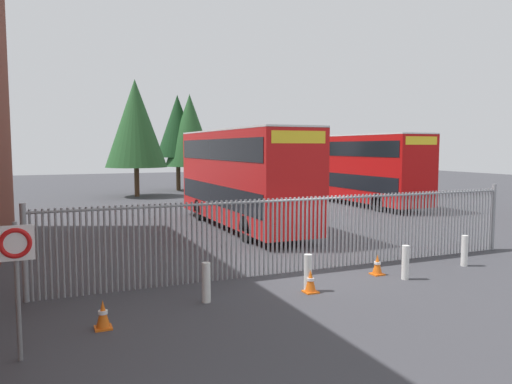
% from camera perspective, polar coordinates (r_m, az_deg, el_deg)
% --- Properties ---
extents(ground_plane, '(100.00, 100.00, 0.00)m').
position_cam_1_polar(ground_plane, '(22.05, -4.13, -4.31)').
color(ground_plane, '#3D3D42').
extents(palisade_fence, '(15.25, 0.14, 2.35)m').
position_cam_1_polar(palisade_fence, '(14.60, 5.94, -4.53)').
color(palisade_fence, gray).
rests_on(palisade_fence, ground).
extents(double_decker_bus_near_gate, '(2.54, 10.81, 4.42)m').
position_cam_1_polar(double_decker_bus_near_gate, '(22.16, -1.65, 2.06)').
color(double_decker_bus_near_gate, red).
rests_on(double_decker_bus_near_gate, ground).
extents(double_decker_bus_behind_fence_left, '(2.54, 10.81, 4.42)m').
position_cam_1_polar(double_decker_bus_behind_fence_left, '(31.90, 12.09, 2.91)').
color(double_decker_bus_behind_fence_left, '#B70C0C').
rests_on(double_decker_bus_behind_fence_left, ground).
extents(bollard_near_left, '(0.20, 0.20, 0.95)m').
position_cam_1_polar(bollard_near_left, '(11.79, -5.79, -10.41)').
color(bollard_near_left, silver).
rests_on(bollard_near_left, ground).
extents(bollard_center_front, '(0.20, 0.20, 0.95)m').
position_cam_1_polar(bollard_center_front, '(12.66, 6.04, -9.32)').
color(bollard_center_front, silver).
rests_on(bollard_center_front, ground).
extents(bollard_near_right, '(0.20, 0.20, 0.95)m').
position_cam_1_polar(bollard_near_right, '(14.29, 16.95, -7.83)').
color(bollard_near_right, silver).
rests_on(bollard_near_right, ground).
extents(bollard_far_right, '(0.20, 0.20, 0.95)m').
position_cam_1_polar(bollard_far_right, '(16.48, 23.05, -6.29)').
color(bollard_far_right, silver).
rests_on(bollard_far_right, ground).
extents(traffic_cone_by_gate, '(0.34, 0.34, 0.59)m').
position_cam_1_polar(traffic_cone_by_gate, '(12.60, 6.35, -10.26)').
color(traffic_cone_by_gate, orange).
rests_on(traffic_cone_by_gate, ground).
extents(traffic_cone_mid_forecourt, '(0.34, 0.34, 0.59)m').
position_cam_1_polar(traffic_cone_mid_forecourt, '(14.62, 13.90, -8.21)').
color(traffic_cone_mid_forecourt, orange).
rests_on(traffic_cone_mid_forecourt, ground).
extents(traffic_cone_near_kerb, '(0.34, 0.34, 0.59)m').
position_cam_1_polar(traffic_cone_near_kerb, '(10.62, -17.34, -13.45)').
color(traffic_cone_near_kerb, orange).
rests_on(traffic_cone_near_kerb, ground).
extents(speed_limit_sign_post, '(0.60, 0.14, 2.40)m').
position_cam_1_polar(speed_limit_sign_post, '(9.23, -26.09, -7.01)').
color(speed_limit_sign_post, slate).
rests_on(speed_limit_sign_post, ground).
extents(tree_tall_back, '(4.19, 4.19, 8.04)m').
position_cam_1_polar(tree_tall_back, '(41.62, -7.68, 7.09)').
color(tree_tall_back, '#4C3823').
rests_on(tree_tall_back, ground).
extents(tree_short_side, '(4.49, 4.49, 8.59)m').
position_cam_1_polar(tree_short_side, '(37.34, -13.81, 7.73)').
color(tree_short_side, '#4C3823').
rests_on(tree_short_side, ground).
extents(tree_mid_row, '(3.64, 3.64, 8.02)m').
position_cam_1_polar(tree_mid_row, '(42.14, -9.09, 7.53)').
color(tree_mid_row, '#4C3823').
rests_on(tree_mid_row, ground).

